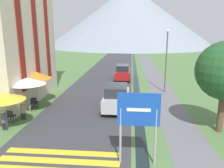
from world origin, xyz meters
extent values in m
plane|color=#517542|center=(0.00, 20.00, 0.00)|extent=(160.00, 160.00, 0.00)
cube|color=#38383D|center=(-2.50, 30.00, 0.00)|extent=(6.40, 60.00, 0.01)
cube|color=slate|center=(3.60, 30.00, 0.00)|extent=(2.20, 60.00, 0.01)
cube|color=black|center=(1.20, 30.00, 0.00)|extent=(0.60, 60.00, 0.00)
cube|color=yellow|center=(-2.50, 3.48, 0.01)|extent=(5.44, 0.44, 0.01)
cube|color=yellow|center=(-2.50, 4.18, 0.01)|extent=(5.44, 0.44, 0.01)
cone|color=gray|center=(-0.47, 85.99, 11.61)|extent=(65.05, 65.05, 23.22)
cube|color=beige|center=(-9.40, 12.00, 5.82)|extent=(4.99, 8.76, 11.64)
cube|color=maroon|center=(-6.87, 9.59, 5.82)|extent=(0.06, 0.70, 8.73)
cube|color=maroon|center=(-6.87, 12.00, 5.82)|extent=(0.06, 0.70, 8.73)
cube|color=maroon|center=(-6.87, 14.41, 5.82)|extent=(0.06, 0.70, 8.73)
cylinder|color=#9E9EA3|center=(0.23, 3.61, 1.26)|extent=(0.10, 0.10, 2.52)
cylinder|color=#9E9EA3|center=(1.69, 3.61, 1.26)|extent=(0.10, 0.10, 2.52)
cube|color=#1947B7|center=(0.96, 3.59, 2.47)|extent=(1.76, 0.05, 1.41)
cube|color=white|center=(0.96, 3.56, 2.47)|extent=(0.97, 0.02, 0.14)
cube|color=#B2B2B7|center=(-0.40, 10.51, 0.72)|extent=(1.79, 4.17, 0.84)
cube|color=#23282D|center=(-0.40, 10.30, 1.48)|extent=(1.52, 2.29, 0.68)
cylinder|color=black|center=(-1.25, 11.80, 0.30)|extent=(0.18, 0.60, 0.60)
cylinder|color=black|center=(0.45, 11.80, 0.30)|extent=(0.18, 0.60, 0.60)
cylinder|color=black|center=(-1.25, 9.21, 0.30)|extent=(0.18, 0.60, 0.60)
cylinder|color=black|center=(0.45, 9.21, 0.30)|extent=(0.18, 0.60, 0.60)
cube|color=#A31919|center=(-0.36, 20.61, 0.72)|extent=(1.66, 3.92, 0.84)
cube|color=#23282D|center=(-0.36, 20.41, 1.48)|extent=(1.41, 2.16, 0.68)
cylinder|color=black|center=(-1.15, 21.82, 0.30)|extent=(0.18, 0.60, 0.60)
cylinder|color=black|center=(0.44, 21.82, 0.30)|extent=(0.18, 0.60, 0.60)
cylinder|color=black|center=(-1.15, 19.39, 0.30)|extent=(0.18, 0.60, 0.60)
cylinder|color=black|center=(0.44, 19.39, 0.30)|extent=(0.18, 0.60, 0.60)
cube|color=#232328|center=(-6.97, 7.38, 0.45)|extent=(0.40, 0.40, 0.04)
cube|color=#232328|center=(-6.97, 7.20, 0.65)|extent=(0.40, 0.04, 0.40)
cylinder|color=#232328|center=(-7.14, 7.55, 0.23)|extent=(0.03, 0.03, 0.45)
cylinder|color=#232328|center=(-6.80, 7.55, 0.23)|extent=(0.03, 0.03, 0.45)
cylinder|color=#232328|center=(-7.14, 7.21, 0.23)|extent=(0.03, 0.03, 0.45)
cylinder|color=#232328|center=(-6.80, 7.21, 0.23)|extent=(0.03, 0.03, 0.45)
cube|color=#232328|center=(-6.41, 9.85, 0.45)|extent=(0.40, 0.40, 0.04)
cube|color=#232328|center=(-6.41, 9.67, 0.65)|extent=(0.40, 0.04, 0.40)
cylinder|color=#232328|center=(-6.58, 10.02, 0.23)|extent=(0.03, 0.03, 0.45)
cylinder|color=#232328|center=(-6.24, 10.02, 0.23)|extent=(0.03, 0.03, 0.45)
cylinder|color=#232328|center=(-6.58, 9.68, 0.23)|extent=(0.03, 0.03, 0.45)
cylinder|color=#232328|center=(-6.24, 9.68, 0.23)|extent=(0.03, 0.03, 0.45)
cube|color=#232328|center=(-6.76, 7.34, 0.45)|extent=(0.40, 0.40, 0.04)
cube|color=#232328|center=(-6.76, 7.16, 0.65)|extent=(0.40, 0.04, 0.40)
cylinder|color=#232328|center=(-6.93, 7.51, 0.23)|extent=(0.03, 0.03, 0.45)
cylinder|color=#232328|center=(-6.59, 7.51, 0.23)|extent=(0.03, 0.03, 0.45)
cylinder|color=#232328|center=(-6.93, 7.17, 0.23)|extent=(0.03, 0.03, 0.45)
cylinder|color=#232328|center=(-6.59, 7.17, 0.23)|extent=(0.03, 0.03, 0.45)
cube|color=#232328|center=(-6.47, 10.12, 0.45)|extent=(0.40, 0.40, 0.04)
cube|color=#232328|center=(-6.47, 9.94, 0.65)|extent=(0.40, 0.04, 0.40)
cylinder|color=#232328|center=(-6.64, 10.29, 0.23)|extent=(0.03, 0.03, 0.45)
cylinder|color=#232328|center=(-6.30, 10.29, 0.23)|extent=(0.03, 0.03, 0.45)
cylinder|color=#232328|center=(-6.64, 9.95, 0.23)|extent=(0.03, 0.03, 0.45)
cylinder|color=#232328|center=(-6.30, 9.95, 0.23)|extent=(0.03, 0.03, 0.45)
cylinder|color=#B7B2A8|center=(-6.52, 6.43, 1.04)|extent=(0.06, 0.06, 2.07)
cone|color=yellow|center=(-6.52, 6.43, 1.97)|extent=(2.32, 2.32, 0.42)
cylinder|color=#B7B2A8|center=(-6.43, 9.14, 1.20)|extent=(0.06, 0.06, 2.39)
cone|color=silver|center=(-6.43, 9.14, 2.29)|extent=(2.48, 2.48, 0.46)
cylinder|color=#B7B2A8|center=(-6.70, 11.20, 1.19)|extent=(0.06, 0.06, 2.38)
cone|color=orange|center=(-6.70, 11.20, 2.28)|extent=(2.36, 2.36, 0.53)
cylinder|color=#282833|center=(-6.71, 6.29, 0.23)|extent=(0.14, 0.14, 0.46)
cylinder|color=#282833|center=(-6.53, 6.29, 0.23)|extent=(0.14, 0.14, 0.46)
cylinder|color=#4C4C56|center=(-6.62, 6.29, 0.74)|extent=(0.32, 0.32, 0.55)
sphere|color=beige|center=(-6.62, 6.29, 1.11)|extent=(0.22, 0.22, 0.22)
cylinder|color=#282833|center=(-6.38, 7.90, 0.23)|extent=(0.14, 0.14, 0.46)
cylinder|color=#282833|center=(-6.20, 7.90, 0.23)|extent=(0.14, 0.14, 0.46)
cylinder|color=gray|center=(-6.29, 7.90, 0.73)|extent=(0.32, 0.32, 0.54)
sphere|color=tan|center=(-6.29, 7.90, 1.10)|extent=(0.22, 0.22, 0.22)
cylinder|color=#515156|center=(3.82, 15.45, 2.76)|extent=(0.12, 0.12, 5.52)
sphere|color=silver|center=(3.82, 15.45, 5.64)|extent=(0.28, 0.28, 0.28)
cylinder|color=brown|center=(5.70, 7.19, 1.08)|extent=(0.36, 0.36, 2.16)
camera|label=1|loc=(0.61, -4.84, 5.53)|focal=35.00mm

